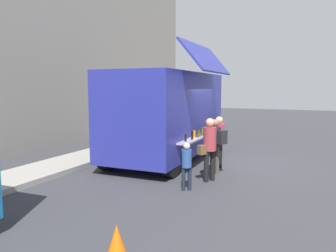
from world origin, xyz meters
TOP-DOWN VIEW (x-y plane):
  - ground_plane at (0.00, 0.00)m, footprint 60.00×60.00m
  - curb_strip at (-4.39, 4.47)m, footprint 28.00×1.60m
  - food_truck_main at (-0.38, 1.85)m, footprint 5.84×3.34m
  - traffic_cone_orange at (-7.03, -0.38)m, footprint 0.36×0.36m
  - trash_bin at (3.49, 4.17)m, footprint 0.60×0.60m
  - customer_front_ordering at (-0.98, -0.18)m, footprint 0.54×0.34m
  - customer_mid_with_backpack at (-1.73, -0.32)m, footprint 0.43×0.54m
  - customer_rear_waiting at (-2.47, -0.34)m, footprint 0.55×0.43m
  - child_near_queue at (-3.48, -0.09)m, footprint 0.24×0.24m

SIDE VIEW (x-z plane):
  - ground_plane at x=0.00m, z-range 0.00..0.00m
  - curb_strip at x=-4.39m, z-range 0.00..0.15m
  - traffic_cone_orange at x=-7.03m, z-range 0.00..0.55m
  - trash_bin at x=3.49m, z-range 0.00..0.94m
  - child_near_queue at x=-3.48m, z-range 0.12..1.32m
  - customer_front_ordering at x=-0.98m, z-range 0.15..1.81m
  - customer_mid_with_backpack at x=-1.73m, z-range 0.18..1.83m
  - customer_rear_waiting at x=-2.47m, z-range 0.16..1.89m
  - food_truck_main at x=-0.38m, z-range -0.30..3.63m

